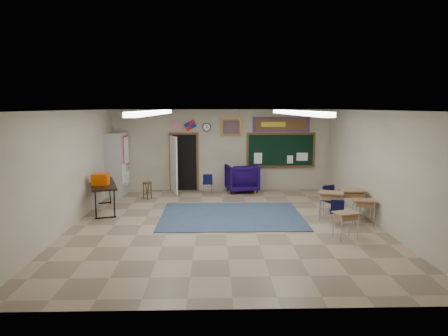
{
  "coord_description": "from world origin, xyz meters",
  "views": [
    {
      "loc": [
        -0.3,
        -10.23,
        3.08
      ],
      "look_at": [
        0.01,
        1.5,
        1.29
      ],
      "focal_mm": 32.0,
      "sensor_mm": 36.0,
      "label": 1
    }
  ],
  "objects_px": {
    "student_desk_front_left": "(331,204)",
    "folding_table": "(103,196)",
    "wingback_armchair": "(242,178)",
    "student_desk_front_right": "(352,202)",
    "wooden_stool": "(147,190)"
  },
  "relations": [
    {
      "from": "wingback_armchair",
      "to": "student_desk_front_right",
      "type": "distance_m",
      "value": 4.57
    },
    {
      "from": "student_desk_front_right",
      "to": "wooden_stool",
      "type": "distance_m",
      "value": 6.57
    },
    {
      "from": "wingback_armchair",
      "to": "student_desk_front_right",
      "type": "xyz_separation_m",
      "value": [
        2.85,
        -3.57,
        -0.06
      ]
    },
    {
      "from": "wingback_armchair",
      "to": "folding_table",
      "type": "xyz_separation_m",
      "value": [
        -4.33,
        -2.64,
        -0.05
      ]
    },
    {
      "from": "wingback_armchair",
      "to": "folding_table",
      "type": "distance_m",
      "value": 5.07
    },
    {
      "from": "student_desk_front_right",
      "to": "folding_table",
      "type": "relative_size",
      "value": 0.37
    },
    {
      "from": "student_desk_front_right",
      "to": "wooden_stool",
      "type": "relative_size",
      "value": 1.38
    },
    {
      "from": "wingback_armchair",
      "to": "student_desk_front_left",
      "type": "xyz_separation_m",
      "value": [
        2.17,
        -3.83,
        -0.07
      ]
    },
    {
      "from": "student_desk_front_right",
      "to": "wooden_stool",
      "type": "height_order",
      "value": "student_desk_front_right"
    },
    {
      "from": "student_desk_front_left",
      "to": "folding_table",
      "type": "xyz_separation_m",
      "value": [
        -6.51,
        1.19,
        0.02
      ]
    },
    {
      "from": "wingback_armchair",
      "to": "student_desk_front_right",
      "type": "height_order",
      "value": "wingback_armchair"
    },
    {
      "from": "student_desk_front_left",
      "to": "folding_table",
      "type": "height_order",
      "value": "folding_table"
    },
    {
      "from": "student_desk_front_left",
      "to": "folding_table",
      "type": "relative_size",
      "value": 0.37
    },
    {
      "from": "folding_table",
      "to": "wooden_stool",
      "type": "relative_size",
      "value": 3.7
    },
    {
      "from": "folding_table",
      "to": "wingback_armchair",
      "type": "bearing_deg",
      "value": 13.03
    }
  ]
}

